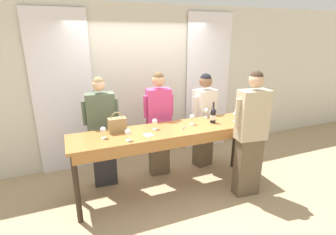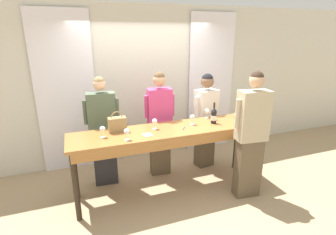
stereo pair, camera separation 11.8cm
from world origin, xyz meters
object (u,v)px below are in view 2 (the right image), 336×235
(wine_glass_back_mid, at_px, (207,111))
(wine_glass_near_host, at_px, (155,122))
(wine_glass_center_right, at_px, (192,117))
(guest_pink_top, at_px, (160,123))
(wine_glass_front_left, at_px, (251,114))
(guest_cream_sweater, at_px, (206,119))
(host_pouring, at_px, (251,135))
(tasting_bar, at_px, (170,137))
(wine_bottle, at_px, (214,116))
(wine_glass_back_right, at_px, (237,115))
(wine_glass_back_left, at_px, (213,113))
(guest_olive_jacket, at_px, (103,131))
(handbag, at_px, (117,124))
(wine_glass_front_mid, at_px, (102,129))
(wine_glass_front_right, at_px, (127,132))
(wine_glass_center_left, at_px, (242,117))
(wine_glass_center_mid, at_px, (238,112))

(wine_glass_back_mid, distance_m, wine_glass_near_host, 0.97)
(wine_glass_center_right, height_order, guest_pink_top, guest_pink_top)
(wine_glass_front_left, distance_m, guest_cream_sweater, 0.81)
(host_pouring, bearing_deg, tasting_bar, 154.58)
(wine_bottle, distance_m, guest_pink_top, 0.89)
(wine_glass_front_left, relative_size, wine_glass_back_mid, 1.00)
(guest_pink_top, height_order, guest_cream_sweater, guest_pink_top)
(wine_glass_back_right, relative_size, wine_glass_near_host, 1.00)
(wine_glass_back_mid, xyz_separation_m, host_pouring, (0.28, -0.78, -0.16))
(wine_glass_back_right, bearing_deg, wine_glass_back_left, 139.90)
(guest_olive_jacket, bearing_deg, tasting_bar, -32.64)
(handbag, xyz_separation_m, guest_olive_jacket, (-0.16, 0.39, -0.22))
(tasting_bar, relative_size, guest_cream_sweater, 1.69)
(guest_olive_jacket, bearing_deg, wine_bottle, -18.62)
(wine_glass_front_left, xyz_separation_m, host_pouring, (-0.31, -0.43, -0.16))
(wine_glass_front_mid, relative_size, wine_glass_back_left, 1.00)
(handbag, bearing_deg, host_pouring, -20.86)
(wine_glass_near_host, xyz_separation_m, guest_olive_jacket, (-0.68, 0.47, -0.23))
(wine_glass_front_left, height_order, wine_glass_front_right, same)
(wine_glass_center_left, bearing_deg, wine_glass_back_mid, 128.35)
(wine_glass_center_mid, bearing_deg, wine_bottle, -172.35)
(wine_glass_back_mid, relative_size, guest_olive_jacket, 0.09)
(wine_glass_back_right, bearing_deg, tasting_bar, 177.70)
(wine_bottle, height_order, guest_pink_top, guest_pink_top)
(wine_glass_front_right, relative_size, guest_olive_jacket, 0.09)
(wine_glass_front_right, xyz_separation_m, wine_glass_near_host, (0.46, 0.26, 0.00))
(tasting_bar, height_order, wine_glass_near_host, wine_glass_near_host)
(wine_glass_center_left, xyz_separation_m, wine_glass_back_left, (-0.30, 0.34, 0.00))
(handbag, xyz_separation_m, wine_glass_front_mid, (-0.22, -0.15, 0.00))
(tasting_bar, xyz_separation_m, wine_glass_back_mid, (0.75, 0.30, 0.23))
(wine_glass_front_mid, bearing_deg, host_pouring, -14.77)
(wine_glass_near_host, relative_size, guest_pink_top, 0.09)
(wine_glass_back_mid, distance_m, host_pouring, 0.84)
(wine_glass_back_left, bearing_deg, wine_glass_center_right, -165.23)
(wine_glass_back_right, bearing_deg, handbag, 172.98)
(wine_glass_front_left, xyz_separation_m, wine_glass_back_left, (-0.53, 0.25, 0.00))
(guest_olive_jacket, bearing_deg, wine_glass_near_host, -34.69)
(wine_glass_back_left, xyz_separation_m, guest_pink_top, (-0.77, 0.37, -0.20))
(wine_glass_front_right, relative_size, guest_pink_top, 0.09)
(wine_glass_back_right, bearing_deg, wine_glass_front_mid, 177.91)
(handbag, distance_m, wine_glass_center_left, 1.85)
(wine_glass_front_mid, bearing_deg, wine_glass_center_mid, 1.65)
(wine_glass_front_right, xyz_separation_m, wine_glass_back_mid, (1.41, 0.47, 0.00))
(wine_glass_front_mid, relative_size, wine_glass_center_left, 1.00)
(wine_glass_center_left, distance_m, wine_glass_back_mid, 0.56)
(guest_pink_top, relative_size, guest_cream_sweater, 1.04)
(handbag, xyz_separation_m, wine_glass_back_right, (1.80, -0.22, 0.00))
(wine_glass_center_right, bearing_deg, handbag, 174.99)
(wine_glass_front_mid, xyz_separation_m, guest_pink_top, (0.97, 0.53, -0.20))
(wine_glass_center_right, distance_m, wine_glass_near_host, 0.59)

